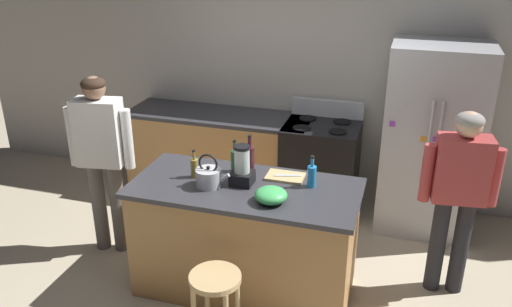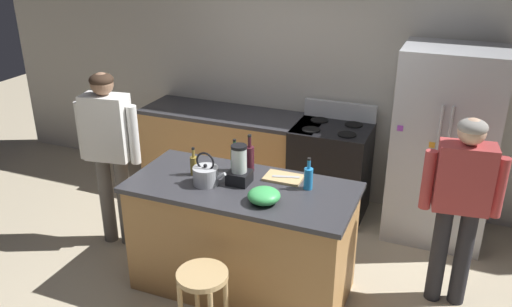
# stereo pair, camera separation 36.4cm
# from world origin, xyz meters

# --- Properties ---
(ground_plane) EXTENTS (14.00, 14.00, 0.00)m
(ground_plane) POSITION_xyz_m (0.00, 0.00, 0.00)
(ground_plane) COLOR beige
(back_wall) EXTENTS (8.00, 0.10, 2.70)m
(back_wall) POSITION_xyz_m (0.00, 1.95, 1.35)
(back_wall) COLOR #BCB7AD
(back_wall) RESTS_ON ground_plane
(kitchen_island) EXTENTS (1.78, 0.83, 0.96)m
(kitchen_island) POSITION_xyz_m (0.00, 0.00, 0.48)
(kitchen_island) COLOR #B7844C
(kitchen_island) RESTS_ON ground_plane
(back_counter_run) EXTENTS (2.00, 0.64, 0.96)m
(back_counter_run) POSITION_xyz_m (-0.80, 1.55, 0.48)
(back_counter_run) COLOR #B7844C
(back_counter_run) RESTS_ON ground_plane
(refrigerator) EXTENTS (0.90, 0.73, 1.85)m
(refrigerator) POSITION_xyz_m (1.39, 1.50, 0.93)
(refrigerator) COLOR #B7BABF
(refrigerator) RESTS_ON ground_plane
(stove_range) EXTENTS (0.76, 0.65, 1.14)m
(stove_range) POSITION_xyz_m (0.33, 1.52, 0.49)
(stove_range) COLOR black
(stove_range) RESTS_ON ground_plane
(person_by_island_left) EXTENTS (0.60, 0.28, 1.67)m
(person_by_island_left) POSITION_xyz_m (-1.39, 0.21, 1.01)
(person_by_island_left) COLOR #66605B
(person_by_island_left) RESTS_ON ground_plane
(person_by_sink_right) EXTENTS (0.60, 0.27, 1.57)m
(person_by_sink_right) POSITION_xyz_m (1.59, 0.47, 0.95)
(person_by_sink_right) COLOR #26262B
(person_by_sink_right) RESTS_ON ground_plane
(bar_stool) EXTENTS (0.36, 0.36, 0.63)m
(bar_stool) POSITION_xyz_m (0.02, -0.72, 0.49)
(bar_stool) COLOR tan
(bar_stool) RESTS_ON ground_plane
(blender_appliance) EXTENTS (0.17, 0.17, 0.32)m
(blender_appliance) POSITION_xyz_m (-0.03, 0.03, 1.09)
(blender_appliance) COLOR black
(blender_appliance) RESTS_ON kitchen_island
(bottle_vinegar) EXTENTS (0.06, 0.06, 0.24)m
(bottle_vinegar) POSITION_xyz_m (-0.43, 0.03, 1.04)
(bottle_vinegar) COLOR olive
(bottle_vinegar) RESTS_ON kitchen_island
(bottle_soda) EXTENTS (0.07, 0.07, 0.26)m
(bottle_soda) POSITION_xyz_m (0.49, 0.14, 1.05)
(bottle_soda) COLOR #268CD8
(bottle_soda) RESTS_ON kitchen_island
(bottle_olive_oil) EXTENTS (0.07, 0.07, 0.28)m
(bottle_olive_oil) POSITION_xyz_m (-0.16, 0.23, 1.06)
(bottle_olive_oil) COLOR #2D6638
(bottle_olive_oil) RESTS_ON kitchen_island
(bottle_wine) EXTENTS (0.08, 0.08, 0.32)m
(bottle_wine) POSITION_xyz_m (-0.05, 0.27, 1.07)
(bottle_wine) COLOR #471923
(bottle_wine) RESTS_ON kitchen_island
(mixing_bowl) EXTENTS (0.24, 0.24, 0.11)m
(mixing_bowl) POSITION_xyz_m (0.26, -0.19, 1.01)
(mixing_bowl) COLOR #3FB259
(mixing_bowl) RESTS_ON kitchen_island
(tea_kettle) EXTENTS (0.28, 0.20, 0.27)m
(tea_kettle) POSITION_xyz_m (-0.27, -0.08, 1.03)
(tea_kettle) COLOR #B7BABF
(tea_kettle) RESTS_ON kitchen_island
(cutting_board) EXTENTS (0.30, 0.20, 0.02)m
(cutting_board) POSITION_xyz_m (0.27, 0.23, 0.97)
(cutting_board) COLOR tan
(cutting_board) RESTS_ON kitchen_island
(chef_knife) EXTENTS (0.22, 0.09, 0.01)m
(chef_knife) POSITION_xyz_m (0.29, 0.23, 0.98)
(chef_knife) COLOR #B7BABF
(chef_knife) RESTS_ON cutting_board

